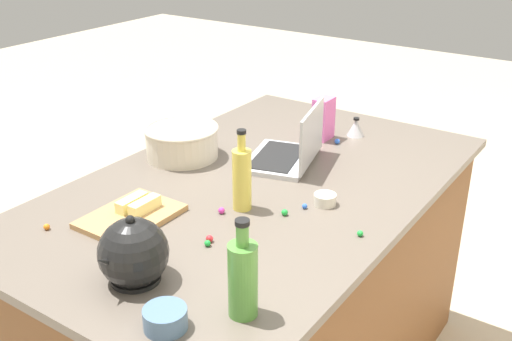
{
  "coord_description": "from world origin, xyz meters",
  "views": [
    {
      "loc": [
        1.54,
        1.06,
        1.8
      ],
      "look_at": [
        0.0,
        0.0,
        0.95
      ],
      "focal_mm": 42.84,
      "sensor_mm": 36.0,
      "label": 1
    }
  ],
  "objects_px": {
    "bottle_oil": "(242,178)",
    "ramekin_small": "(325,199)",
    "bottle_olive": "(243,278)",
    "ramekin_medium": "(165,319)",
    "butter_stick_right": "(145,205)",
    "kettle": "(133,253)",
    "butter_stick_left": "(132,203)",
    "kitchen_timer": "(356,127)",
    "laptop": "(290,151)",
    "candy_bag": "(323,118)",
    "cutting_board": "(131,216)",
    "mixing_bowl_large": "(182,141)"
  },
  "relations": [
    {
      "from": "mixing_bowl_large",
      "to": "ramekin_medium",
      "type": "bearing_deg",
      "value": 38.56
    },
    {
      "from": "bottle_olive",
      "to": "ramekin_medium",
      "type": "distance_m",
      "value": 0.2
    },
    {
      "from": "bottle_olive",
      "to": "ramekin_medium",
      "type": "relative_size",
      "value": 2.47
    },
    {
      "from": "mixing_bowl_large",
      "to": "butter_stick_right",
      "type": "distance_m",
      "value": 0.47
    },
    {
      "from": "bottle_oil",
      "to": "butter_stick_left",
      "type": "bearing_deg",
      "value": -50.05
    },
    {
      "from": "kettle",
      "to": "laptop",
      "type": "bearing_deg",
      "value": -175.7
    },
    {
      "from": "bottle_oil",
      "to": "kitchen_timer",
      "type": "bearing_deg",
      "value": 179.14
    },
    {
      "from": "bottle_oil",
      "to": "ramekin_small",
      "type": "bearing_deg",
      "value": 130.4
    },
    {
      "from": "mixing_bowl_large",
      "to": "laptop",
      "type": "bearing_deg",
      "value": 116.29
    },
    {
      "from": "laptop",
      "to": "bottle_olive",
      "type": "distance_m",
      "value": 0.9
    },
    {
      "from": "mixing_bowl_large",
      "to": "kettle",
      "type": "relative_size",
      "value": 1.3
    },
    {
      "from": "kettle",
      "to": "candy_bag",
      "type": "xyz_separation_m",
      "value": [
        -1.14,
        -0.09,
        0.01
      ]
    },
    {
      "from": "kettle",
      "to": "cutting_board",
      "type": "relative_size",
      "value": 0.74
    },
    {
      "from": "bottle_oil",
      "to": "ramekin_medium",
      "type": "height_order",
      "value": "bottle_oil"
    },
    {
      "from": "ramekin_small",
      "to": "candy_bag",
      "type": "bearing_deg",
      "value": -150.33
    },
    {
      "from": "cutting_board",
      "to": "butter_stick_right",
      "type": "xyz_separation_m",
      "value": [
        -0.04,
        0.02,
        0.03
      ]
    },
    {
      "from": "ramekin_medium",
      "to": "kitchen_timer",
      "type": "height_order",
      "value": "kitchen_timer"
    },
    {
      "from": "mixing_bowl_large",
      "to": "cutting_board",
      "type": "relative_size",
      "value": 0.96
    },
    {
      "from": "mixing_bowl_large",
      "to": "bottle_olive",
      "type": "xyz_separation_m",
      "value": [
        0.64,
        0.73,
        0.04
      ]
    },
    {
      "from": "bottle_oil",
      "to": "kitchen_timer",
      "type": "xyz_separation_m",
      "value": [
        -0.78,
        0.01,
        -0.07
      ]
    },
    {
      "from": "ramekin_small",
      "to": "kettle",
      "type": "bearing_deg",
      "value": -17.13
    },
    {
      "from": "kettle",
      "to": "kitchen_timer",
      "type": "height_order",
      "value": "kettle"
    },
    {
      "from": "bottle_olive",
      "to": "kettle",
      "type": "height_order",
      "value": "bottle_olive"
    },
    {
      "from": "mixing_bowl_large",
      "to": "bottle_olive",
      "type": "bearing_deg",
      "value": 49.13
    },
    {
      "from": "ramekin_medium",
      "to": "candy_bag",
      "type": "relative_size",
      "value": 0.6
    },
    {
      "from": "kettle",
      "to": "butter_stick_left",
      "type": "distance_m",
      "value": 0.37
    },
    {
      "from": "mixing_bowl_large",
      "to": "cutting_board",
      "type": "bearing_deg",
      "value": 22.28
    },
    {
      "from": "butter_stick_right",
      "to": "cutting_board",
      "type": "bearing_deg",
      "value": -29.48
    },
    {
      "from": "bottle_olive",
      "to": "ramekin_small",
      "type": "xyz_separation_m",
      "value": [
        -0.6,
        -0.11,
        -0.08
      ]
    },
    {
      "from": "butter_stick_left",
      "to": "ramekin_medium",
      "type": "distance_m",
      "value": 0.57
    },
    {
      "from": "bottle_olive",
      "to": "cutting_board",
      "type": "bearing_deg",
      "value": -108.09
    },
    {
      "from": "cutting_board",
      "to": "butter_stick_left",
      "type": "distance_m",
      "value": 0.05
    },
    {
      "from": "butter_stick_right",
      "to": "kettle",
      "type": "bearing_deg",
      "value": 39.71
    },
    {
      "from": "butter_stick_right",
      "to": "candy_bag",
      "type": "height_order",
      "value": "candy_bag"
    },
    {
      "from": "laptop",
      "to": "butter_stick_right",
      "type": "bearing_deg",
      "value": -14.43
    },
    {
      "from": "butter_stick_right",
      "to": "ramekin_small",
      "type": "bearing_deg",
      "value": 132.42
    },
    {
      "from": "mixing_bowl_large",
      "to": "bottle_olive",
      "type": "height_order",
      "value": "bottle_olive"
    },
    {
      "from": "laptop",
      "to": "cutting_board",
      "type": "xyz_separation_m",
      "value": [
        0.64,
        -0.18,
        -0.04
      ]
    },
    {
      "from": "laptop",
      "to": "bottle_oil",
      "type": "distance_m",
      "value": 0.4
    },
    {
      "from": "ramekin_small",
      "to": "ramekin_medium",
      "type": "distance_m",
      "value": 0.74
    },
    {
      "from": "kitchen_timer",
      "to": "kettle",
      "type": "bearing_deg",
      "value": -0.4
    },
    {
      "from": "cutting_board",
      "to": "candy_bag",
      "type": "relative_size",
      "value": 1.7
    },
    {
      "from": "bottle_olive",
      "to": "bottle_oil",
      "type": "distance_m",
      "value": 0.53
    },
    {
      "from": "ramekin_medium",
      "to": "candy_bag",
      "type": "height_order",
      "value": "candy_bag"
    },
    {
      "from": "bottle_oil",
      "to": "butter_stick_right",
      "type": "relative_size",
      "value": 2.39
    },
    {
      "from": "bottle_oil",
      "to": "butter_stick_right",
      "type": "xyz_separation_m",
      "value": [
        0.21,
        -0.22,
        -0.07
      ]
    },
    {
      "from": "butter_stick_right",
      "to": "kitchen_timer",
      "type": "bearing_deg",
      "value": 167.04
    },
    {
      "from": "mixing_bowl_large",
      "to": "butter_stick_left",
      "type": "distance_m",
      "value": 0.46
    },
    {
      "from": "laptop",
      "to": "butter_stick_left",
      "type": "distance_m",
      "value": 0.64
    },
    {
      "from": "butter_stick_right",
      "to": "ramekin_medium",
      "type": "bearing_deg",
      "value": 48.7
    }
  ]
}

